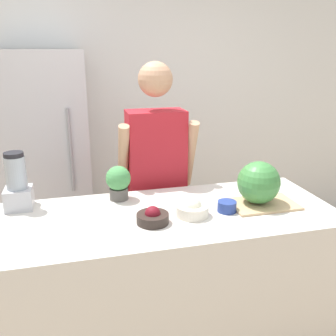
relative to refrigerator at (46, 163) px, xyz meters
name	(u,v)px	position (x,y,z in m)	size (l,w,h in m)	color
wall_back	(124,107)	(0.73, 0.39, 0.39)	(8.00, 0.06, 2.60)	white
counter_island	(170,286)	(0.73, -1.32, -0.44)	(1.88, 0.77, 0.95)	beige
refrigerator	(46,163)	(0.00, 0.00, 0.00)	(0.72, 0.71, 1.82)	#B7B7BC
person	(156,185)	(0.78, -0.75, 0.00)	(0.53, 0.27, 1.75)	gray
cutting_board	(263,204)	(1.29, -1.35, 0.05)	(0.39, 0.25, 0.01)	tan
watermelon	(259,183)	(1.26, -1.34, 0.18)	(0.25, 0.25, 0.25)	#3D7F3D
bowl_cherries	(153,217)	(0.61, -1.42, 0.07)	(0.17, 0.17, 0.09)	#2D231E
bowl_cream	(192,209)	(0.84, -1.39, 0.08)	(0.18, 0.18, 0.11)	beige
bowl_small_blue	(227,206)	(1.05, -1.38, 0.07)	(0.11, 0.11, 0.06)	navy
blender	(17,185)	(-0.08, -1.05, 0.18)	(0.15, 0.15, 0.33)	#B7B7BC
potted_plant	(118,182)	(0.49, -1.05, 0.15)	(0.15, 0.15, 0.21)	#514C47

